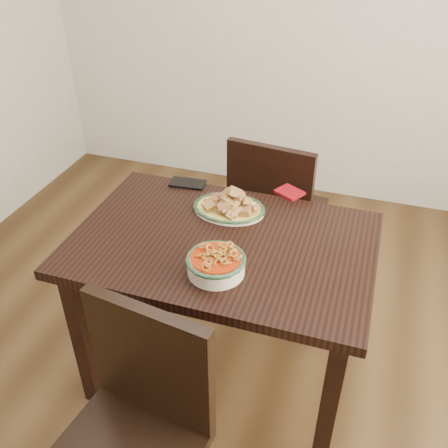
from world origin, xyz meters
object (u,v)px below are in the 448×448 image
(chair_far, at_px, (275,208))
(noodle_bowl, at_px, (216,262))
(fish_plate, at_px, (229,202))
(chair_near, at_px, (136,424))
(smartphone, at_px, (188,183))
(dining_table, at_px, (222,262))

(chair_far, distance_m, noodle_bowl, 0.89)
(chair_far, distance_m, fish_plate, 0.56)
(chair_near, relative_size, smartphone, 5.69)
(dining_table, height_order, chair_far, chair_far)
(chair_far, relative_size, noodle_bowl, 4.26)
(fish_plate, distance_m, smartphone, 0.29)
(dining_table, relative_size, fish_plate, 3.88)
(chair_near, xyz_separation_m, smartphone, (-0.22, 1.01, 0.26))
(dining_table, height_order, chair_near, chair_near)
(noodle_bowl, bearing_deg, dining_table, 101.69)
(dining_table, xyz_separation_m, noodle_bowl, (0.04, -0.18, 0.15))
(noodle_bowl, bearing_deg, fish_plate, 101.14)
(noodle_bowl, xyz_separation_m, smartphone, (-0.32, 0.53, -0.04))
(chair_near, height_order, smartphone, chair_near)
(chair_near, xyz_separation_m, noodle_bowl, (0.10, 0.48, 0.29))
(chair_near, bearing_deg, smartphone, 110.62)
(chair_far, bearing_deg, noodle_bowl, 95.23)
(fish_plate, bearing_deg, smartphone, 148.25)
(smartphone, bearing_deg, chair_near, -82.28)
(chair_near, distance_m, noodle_bowl, 0.57)
(dining_table, xyz_separation_m, chair_near, (-0.06, -0.66, -0.14))
(chair_far, bearing_deg, fish_plate, 84.76)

